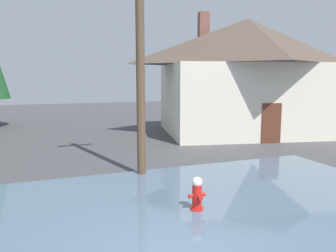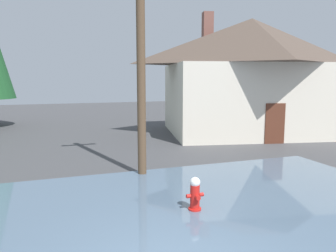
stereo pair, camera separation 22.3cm
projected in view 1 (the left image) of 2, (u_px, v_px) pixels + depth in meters
The scene contains 4 objects.
flood_puddle at pixel (186, 217), 7.62m from camera, with size 13.35×8.11×0.06m, color #4C6075.
fire_hydrant at pixel (197, 195), 7.96m from camera, with size 0.44×0.37×0.87m.
utility_pole at pixel (140, 28), 10.37m from camera, with size 1.60×0.28×9.19m.
house at pixel (246, 75), 19.42m from camera, with size 11.23×9.27×7.12m.
Camera 1 is at (-1.98, -4.57, 3.20)m, focal length 35.44 mm.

